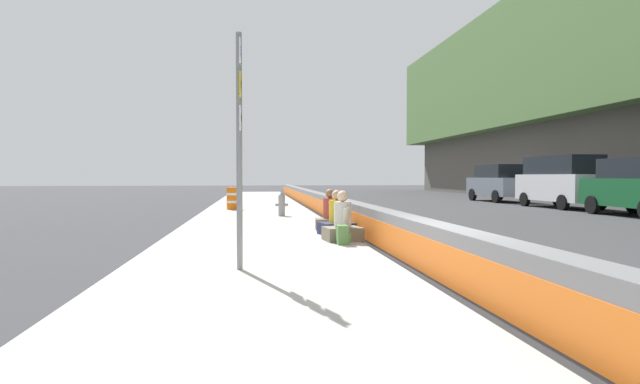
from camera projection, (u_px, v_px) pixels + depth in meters
name	position (u px, v px, depth m)	size (l,w,h in m)	color
ground_plane	(441.00, 282.00, 7.56)	(160.00, 160.00, 0.00)	#353538
sidewalk_strip	(262.00, 282.00, 7.22)	(80.00, 4.40, 0.14)	#A8A59E
jersey_barrier	(441.00, 253.00, 7.54)	(76.00, 0.45, 0.85)	slate
route_sign_post	(240.00, 132.00, 7.73)	(0.44, 0.09, 3.60)	gray
fire_hydrant	(282.00, 203.00, 18.33)	(0.26, 0.46, 0.88)	gray
seated_person_foreground	(343.00, 225.00, 11.28)	(0.78, 0.88, 1.11)	#706651
seated_person_middle	(337.00, 221.00, 12.45)	(0.84, 0.92, 1.09)	#23284C
seated_person_rear	(330.00, 217.00, 13.68)	(0.73, 0.83, 1.08)	#706651
backpack	(343.00, 235.00, 10.66)	(0.32, 0.28, 0.40)	#4C7A3D
construction_barrel	(233.00, 198.00, 21.89)	(0.54, 0.54, 0.95)	orange
parked_car_fourth	(561.00, 181.00, 25.13)	(5.13, 2.16, 2.56)	silver
parked_car_midline	(498.00, 182.00, 31.44)	(4.85, 2.16, 2.28)	slate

